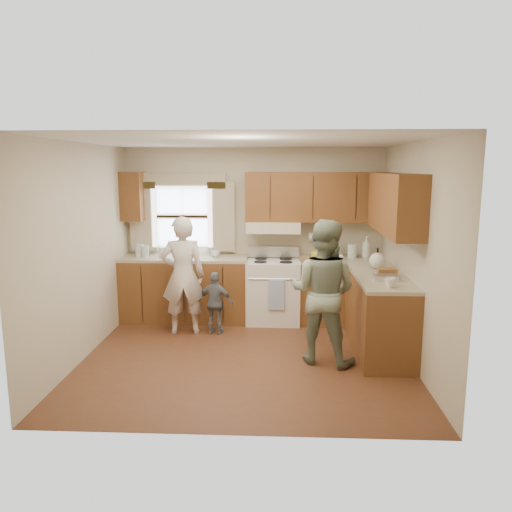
{
  "coord_description": "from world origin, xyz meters",
  "views": [
    {
      "loc": [
        0.38,
        -5.59,
        2.22
      ],
      "look_at": [
        0.1,
        0.4,
        1.15
      ],
      "focal_mm": 35.0,
      "sensor_mm": 36.0,
      "label": 1
    }
  ],
  "objects_px": {
    "child": "(216,303)",
    "stove": "(273,290)",
    "woman_right": "(323,292)",
    "woman_left": "(183,276)"
  },
  "relations": [
    {
      "from": "woman_right",
      "to": "child",
      "type": "bearing_deg",
      "value": -12.12
    },
    {
      "from": "woman_left",
      "to": "child",
      "type": "relative_size",
      "value": 1.88
    },
    {
      "from": "stove",
      "to": "woman_right",
      "type": "relative_size",
      "value": 0.65
    },
    {
      "from": "stove",
      "to": "child",
      "type": "relative_size",
      "value": 1.26
    },
    {
      "from": "woman_left",
      "to": "woman_right",
      "type": "distance_m",
      "value": 2.0
    },
    {
      "from": "woman_right",
      "to": "child",
      "type": "xyz_separation_m",
      "value": [
        -1.34,
        0.91,
        -0.4
      ]
    },
    {
      "from": "woman_right",
      "to": "child",
      "type": "relative_size",
      "value": 1.95
    },
    {
      "from": "woman_right",
      "to": "stove",
      "type": "bearing_deg",
      "value": -46.78
    },
    {
      "from": "woman_right",
      "to": "woman_left",
      "type": "bearing_deg",
      "value": -5.14
    },
    {
      "from": "child",
      "to": "stove",
      "type": "bearing_deg",
      "value": -131.12
    }
  ]
}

